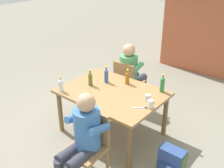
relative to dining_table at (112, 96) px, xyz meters
name	(u,v)px	position (x,y,z in m)	size (l,w,h in m)	color
ground_plane	(112,132)	(0.00, 0.00, -0.65)	(24.00, 24.00, 0.00)	gray
dining_table	(112,96)	(0.00, 0.00, 0.00)	(1.49, 1.09, 0.74)	#A37547
chair_far_left	(127,81)	(-0.33, 0.84, -0.17)	(0.46, 0.46, 0.87)	#A37547
chair_near_right	(89,142)	(0.33, -0.84, -0.17)	(0.47, 0.47, 0.87)	#A37547
person_in_white_shirt	(131,71)	(-0.33, 0.95, 0.00)	(0.47, 0.61, 1.18)	#4C935B
person_in_plaid_shirt	(83,136)	(0.33, -0.95, 0.00)	(0.47, 0.61, 1.18)	#3D70B2
bottle_olive	(90,79)	(-0.38, -0.05, 0.20)	(0.06, 0.06, 0.26)	#566623
bottle_amber	(127,78)	(0.02, 0.35, 0.19)	(0.06, 0.06, 0.25)	#996019
bottle_clear	(61,85)	(-0.58, -0.47, 0.19)	(0.06, 0.06, 0.24)	white
bottle_blue	(106,75)	(-0.26, 0.18, 0.20)	(0.06, 0.06, 0.27)	#2D56A3
bottle_green	(162,84)	(0.57, 0.45, 0.21)	(0.06, 0.06, 0.28)	#287A38
cup_steel	(148,98)	(0.56, 0.10, 0.13)	(0.08, 0.08, 0.09)	#B2B7BC
cup_white	(150,104)	(0.68, -0.04, 0.14)	(0.08, 0.08, 0.12)	white
table_knife	(143,108)	(0.61, -0.11, 0.09)	(0.20, 0.17, 0.01)	silver
backpack_by_near_side	(171,163)	(1.15, -0.22, -0.47)	(0.33, 0.22, 0.38)	#47663D
backpack_by_far_side	(171,163)	(1.14, -0.23, -0.46)	(0.32, 0.23, 0.40)	#2D4784
brick_kiosk	(212,8)	(-0.03, 3.82, 0.73)	(2.01, 1.67, 2.65)	#B25638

